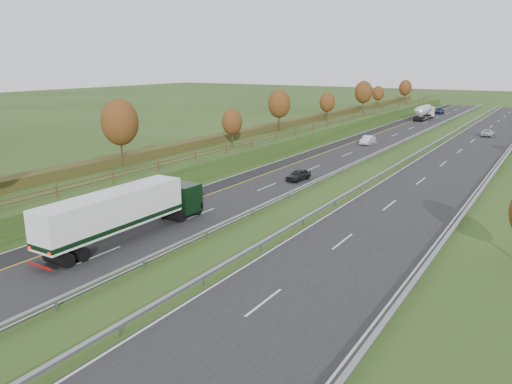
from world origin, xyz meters
TOP-DOWN VIEW (x-y plane):
  - ground at (8.00, 55.00)m, footprint 400.00×400.00m
  - near_carriageway at (0.00, 60.00)m, footprint 10.50×200.00m
  - far_carriageway at (16.50, 60.00)m, footprint 10.50×200.00m
  - hard_shoulder at (-3.75, 60.00)m, footprint 3.00×200.00m
  - lane_markings at (6.40, 59.88)m, footprint 26.75×200.00m
  - embankment_left at (-13.00, 60.00)m, footprint 12.00×200.00m
  - hedge_left at (-15.00, 60.00)m, footprint 2.20×180.00m
  - fence_left at (-8.50, 59.59)m, footprint 0.12×189.06m
  - median_barrier_near at (5.70, 60.00)m, footprint 0.32×200.00m
  - median_barrier_far at (10.80, 60.00)m, footprint 0.32×200.00m
  - outer_barrier_far at (22.30, 60.00)m, footprint 0.32×200.00m
  - trees_left at (-12.64, 56.63)m, footprint 6.64×164.30m
  - box_lorry at (0.34, 14.49)m, footprint 2.58×16.28m
  - road_tanker at (-0.59, 112.77)m, footprint 2.40×11.22m
  - car_dark_near at (2.78, 39.75)m, footprint 1.87×3.93m
  - car_silver_mid at (0.60, 69.74)m, footprint 1.70×4.45m
  - car_small_far at (-0.47, 129.44)m, footprint 2.81×5.44m
  - car_oncoming at (16.57, 90.96)m, footprint 2.36×4.71m

SIDE VIEW (x-z plane):
  - ground at x=8.00m, z-range 0.00..0.00m
  - near_carriageway at x=0.00m, z-range 0.00..0.04m
  - far_carriageway at x=16.50m, z-range 0.00..0.04m
  - hard_shoulder at x=-3.75m, z-range 0.00..0.04m
  - lane_markings at x=6.40m, z-range 0.04..0.05m
  - median_barrier_near at x=5.70m, z-range 0.26..0.97m
  - median_barrier_far at x=10.80m, z-range 0.26..0.97m
  - outer_barrier_far at x=22.30m, z-range 0.26..0.97m
  - car_oncoming at x=16.57m, z-range 0.04..1.32m
  - car_dark_near at x=2.78m, z-range 0.04..1.34m
  - car_silver_mid at x=0.60m, z-range 0.04..1.49m
  - car_small_far at x=-0.47m, z-range 0.04..1.55m
  - embankment_left at x=-13.00m, z-range 0.00..2.00m
  - road_tanker at x=-0.59m, z-range 0.13..3.59m
  - box_lorry at x=0.34m, z-range 0.30..4.36m
  - hedge_left at x=-15.00m, z-range 2.00..3.10m
  - fence_left at x=-8.50m, z-range 2.13..3.33m
  - trees_left at x=-12.64m, z-range 2.53..10.20m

